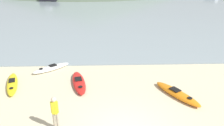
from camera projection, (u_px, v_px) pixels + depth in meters
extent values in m
cube|color=gray|center=(108.00, 4.00, 48.46)|extent=(160.00, 70.00, 0.06)
ellipsoid|color=yellow|center=(12.00, 84.00, 13.21)|extent=(1.61, 3.15, 0.26)
cube|color=black|center=(12.00, 80.00, 13.29)|extent=(0.51, 0.64, 0.05)
cylinder|color=black|center=(11.00, 88.00, 12.42)|extent=(0.22, 0.22, 0.02)
ellipsoid|color=orange|center=(177.00, 93.00, 12.08)|extent=(2.18, 3.08, 0.31)
cube|color=black|center=(175.00, 89.00, 12.14)|extent=(0.62, 0.69, 0.05)
cylinder|color=black|center=(190.00, 98.00, 11.34)|extent=(0.25, 0.25, 0.02)
ellipsoid|color=white|center=(51.00, 68.00, 15.35)|extent=(2.56, 2.27, 0.29)
cube|color=black|center=(53.00, 65.00, 15.37)|extent=(0.63, 0.61, 0.05)
cylinder|color=black|center=(41.00, 69.00, 14.84)|extent=(0.25, 0.25, 0.02)
ellipsoid|color=red|center=(79.00, 82.00, 13.36)|extent=(1.40, 3.18, 0.27)
cube|color=black|center=(78.00, 79.00, 13.44)|extent=(0.52, 0.63, 0.05)
cylinder|color=black|center=(80.00, 87.00, 12.54)|extent=(0.26, 0.26, 0.02)
cylinder|color=gray|center=(54.00, 121.00, 9.45)|extent=(0.12, 0.12, 0.80)
cylinder|color=gray|center=(58.00, 121.00, 9.45)|extent=(0.12, 0.12, 0.80)
cube|color=yellow|center=(55.00, 108.00, 9.19)|extent=(0.23, 0.20, 0.57)
cylinder|color=yellow|center=(52.00, 107.00, 9.18)|extent=(0.08, 0.08, 0.54)
cylinder|color=yellow|center=(57.00, 107.00, 9.19)|extent=(0.08, 0.08, 0.54)
sphere|color=beige|center=(54.00, 99.00, 9.03)|extent=(0.22, 0.22, 0.22)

